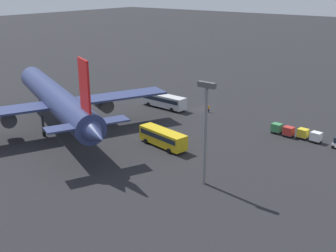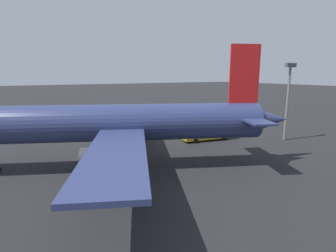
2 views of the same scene
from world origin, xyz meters
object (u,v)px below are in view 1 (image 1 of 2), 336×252
object	(u,v)px
cargo_cart_white	(316,137)
cargo_cart_red	(289,131)
shuttle_bus_far	(163,137)
shuttle_bus_near	(164,100)
worker_person	(209,109)
cargo_cart_yellow	(303,133)
cargo_cart_green	(277,128)
airplane	(56,99)

from	to	relation	value
cargo_cart_white	cargo_cart_red	xyz separation A→B (m)	(5.41, 0.26, 0.00)
shuttle_bus_far	shuttle_bus_near	bearing A→B (deg)	-42.01
shuttle_bus_near	cargo_cart_red	size ratio (longest dim) A/B	5.75
worker_person	cargo_cart_white	xyz separation A→B (m)	(-26.93, 3.93, 0.32)
cargo_cart_yellow	cargo_cart_green	bearing A→B (deg)	1.66
shuttle_bus_near	cargo_cart_white	world-z (taller)	shuttle_bus_near
shuttle_bus_far	worker_person	xyz separation A→B (m)	(5.06, -23.69, -1.06)
shuttle_bus_near	cargo_cart_red	world-z (taller)	shuttle_bus_near
shuttle_bus_far	cargo_cart_red	size ratio (longest dim) A/B	5.12
cargo_cart_red	cargo_cart_green	distance (m)	2.74
airplane	cargo_cart_green	xyz separation A→B (m)	(-36.22, -26.36, -5.58)
shuttle_bus_far	cargo_cart_red	xyz separation A→B (m)	(-16.47, -19.50, -0.74)
airplane	worker_person	xyz separation A→B (m)	(-17.40, -30.13, -5.90)
airplane	shuttle_bus_far	world-z (taller)	airplane
worker_person	shuttle_bus_far	bearing A→B (deg)	102.05
airplane	cargo_cart_yellow	xyz separation A→B (m)	(-41.63, -26.52, -5.58)
airplane	worker_person	distance (m)	35.29
cargo_cart_white	cargo_cart_green	xyz separation A→B (m)	(8.11, -0.16, 0.00)
cargo_cart_red	cargo_cart_green	world-z (taller)	same
worker_person	cargo_cart_green	xyz separation A→B (m)	(-18.82, 3.77, 0.32)
airplane	cargo_cart_white	world-z (taller)	airplane
shuttle_bus_near	cargo_cart_yellow	world-z (taller)	shuttle_bus_near
airplane	cargo_cart_white	distance (m)	51.79
cargo_cart_yellow	worker_person	bearing A→B (deg)	-8.48
shuttle_bus_far	cargo_cart_green	distance (m)	24.22
airplane	cargo_cart_red	bearing A→B (deg)	-122.98
shuttle_bus_near	cargo_cart_red	xyz separation A→B (m)	(-32.22, 0.53, -0.76)
worker_person	cargo_cart_red	bearing A→B (deg)	168.98
shuttle_bus_near	cargo_cart_yellow	size ratio (longest dim) A/B	5.75
cargo_cart_red	cargo_cart_green	size ratio (longest dim) A/B	1.00
shuttle_bus_far	worker_person	distance (m)	24.25
shuttle_bus_near	shuttle_bus_far	bearing A→B (deg)	130.48
airplane	cargo_cart_yellow	world-z (taller)	airplane
cargo_cart_red	cargo_cart_green	xyz separation A→B (m)	(2.70, -0.42, 0.00)
cargo_cart_white	shuttle_bus_near	bearing A→B (deg)	-0.41
shuttle_bus_near	cargo_cart_green	size ratio (longest dim) A/B	5.75
cargo_cart_white	shuttle_bus_far	bearing A→B (deg)	42.08
shuttle_bus_far	cargo_cart_white	bearing A→B (deg)	-128.12
airplane	cargo_cart_red	xyz separation A→B (m)	(-38.92, -25.94, -5.58)
shuttle_bus_far	cargo_cart_green	world-z (taller)	shuttle_bus_far
shuttle_bus_near	cargo_cart_white	xyz separation A→B (m)	(-37.63, 0.27, -0.76)
airplane	shuttle_bus_near	size ratio (longest dim) A/B	4.21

